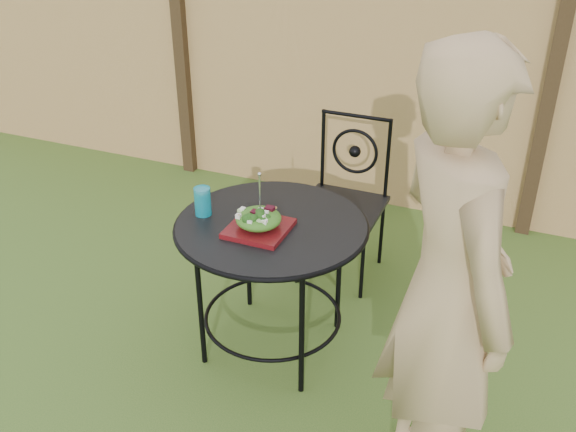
% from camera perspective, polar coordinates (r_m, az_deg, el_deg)
% --- Properties ---
extents(ground, '(60.00, 60.00, 0.00)m').
position_cam_1_polar(ground, '(3.22, -7.90, -14.70)').
color(ground, '#284A18').
rests_on(ground, ground).
extents(fence, '(8.00, 0.12, 1.90)m').
position_cam_1_polar(fence, '(4.53, 5.45, 12.65)').
color(fence, tan).
rests_on(fence, ground).
extents(patio_table, '(0.92, 0.92, 0.72)m').
position_cam_1_polar(patio_table, '(3.08, -1.46, -2.87)').
color(patio_table, black).
rests_on(patio_table, ground).
extents(patio_chair, '(0.46, 0.46, 0.95)m').
position_cam_1_polar(patio_chair, '(3.76, 5.10, 1.85)').
color(patio_chair, black).
rests_on(patio_chair, ground).
extents(diner, '(0.74, 0.78, 1.80)m').
position_cam_1_polar(diner, '(2.30, 14.01, -6.72)').
color(diner, tan).
rests_on(diner, ground).
extents(salad_plate, '(0.27, 0.27, 0.02)m').
position_cam_1_polar(salad_plate, '(2.95, -2.61, -1.11)').
color(salad_plate, '#460A11').
rests_on(salad_plate, patio_table).
extents(salad, '(0.21, 0.21, 0.08)m').
position_cam_1_polar(salad, '(2.92, -2.63, -0.23)').
color(salad, '#235614').
rests_on(salad, salad_plate).
extents(fork, '(0.01, 0.01, 0.18)m').
position_cam_1_polar(fork, '(2.85, -2.51, 2.01)').
color(fork, silver).
rests_on(fork, salad).
extents(drinking_glass, '(0.08, 0.08, 0.14)m').
position_cam_1_polar(drinking_glass, '(3.08, -7.59, 1.30)').
color(drinking_glass, '#0D89A2').
rests_on(drinking_glass, patio_table).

